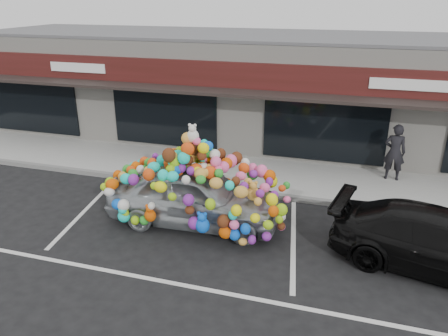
% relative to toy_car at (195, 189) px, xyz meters
% --- Properties ---
extents(ground, '(90.00, 90.00, 0.00)m').
position_rel_toy_car_xyz_m(ground, '(-0.09, -0.41, -0.98)').
color(ground, black).
rests_on(ground, ground).
extents(shop_building, '(24.00, 7.20, 4.31)m').
position_rel_toy_car_xyz_m(shop_building, '(-0.09, 8.03, 1.19)').
color(shop_building, beige).
rests_on(shop_building, ground).
extents(sidewalk, '(26.00, 3.00, 0.15)m').
position_rel_toy_car_xyz_m(sidewalk, '(-0.09, 3.59, -0.90)').
color(sidewalk, '#989993').
rests_on(sidewalk, ground).
extents(kerb, '(26.00, 0.18, 0.16)m').
position_rel_toy_car_xyz_m(kerb, '(-0.09, 2.09, -0.90)').
color(kerb, slate).
rests_on(kerb, ground).
extents(parking_stripe_left, '(0.73, 4.37, 0.01)m').
position_rel_toy_car_xyz_m(parking_stripe_left, '(-3.29, -0.21, -0.97)').
color(parking_stripe_left, silver).
rests_on(parking_stripe_left, ground).
extents(parking_stripe_mid, '(0.73, 4.37, 0.01)m').
position_rel_toy_car_xyz_m(parking_stripe_mid, '(2.71, -0.21, -0.97)').
color(parking_stripe_mid, silver).
rests_on(parking_stripe_mid, ground).
extents(lane_line, '(14.00, 0.12, 0.01)m').
position_rel_toy_car_xyz_m(lane_line, '(1.91, -2.71, -0.97)').
color(lane_line, silver).
rests_on(lane_line, ground).
extents(toy_car, '(3.35, 5.03, 2.89)m').
position_rel_toy_car_xyz_m(toy_car, '(0.00, 0.00, 0.00)').
color(toy_car, gray).
rests_on(toy_car, ground).
extents(black_sedan, '(2.82, 5.02, 1.37)m').
position_rel_toy_car_xyz_m(black_sedan, '(5.95, -0.49, -0.29)').
color(black_sedan, black).
rests_on(black_sedan, ground).
extents(pedestrian_a, '(0.69, 0.47, 1.86)m').
position_rel_toy_car_xyz_m(pedestrian_a, '(5.23, 4.34, 0.10)').
color(pedestrian_a, '#242329').
rests_on(pedestrian_a, sidewalk).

